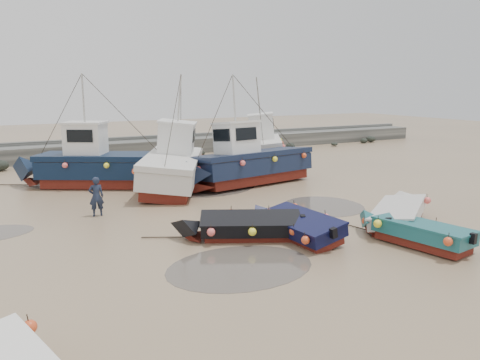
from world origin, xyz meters
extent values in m
plane|color=#9B815F|center=(0.00, 0.00, 0.00)|extent=(120.00, 120.00, 0.00)
cube|color=slate|center=(0.00, 22.00, 0.60)|extent=(60.00, 2.20, 1.20)
cube|color=slate|center=(0.00, 23.21, 1.32)|extent=(60.00, 0.60, 0.25)
ellipsoid|color=black|center=(5.10, 19.02, 0.29)|extent=(0.84, 0.86, 0.51)
ellipsoid|color=black|center=(7.80, 20.56, 0.34)|extent=(0.98, 1.07, 0.72)
ellipsoid|color=black|center=(14.16, 19.54, 0.27)|extent=(0.78, 0.90, 0.59)
ellipsoid|color=black|center=(23.03, 19.80, 0.24)|extent=(0.68, 0.72, 0.52)
ellipsoid|color=black|center=(18.92, 19.27, 0.21)|extent=(0.60, 0.70, 0.31)
ellipsoid|color=black|center=(-5.07, 20.46, 0.35)|extent=(0.99, 0.80, 0.58)
ellipsoid|color=black|center=(12.19, 19.77, 0.19)|extent=(0.54, 0.46, 0.30)
ellipsoid|color=black|center=(9.69, 19.97, 0.21)|extent=(0.61, 0.47, 0.46)
ellipsoid|color=black|center=(24.28, 20.15, 0.32)|extent=(0.92, 0.97, 0.58)
ellipsoid|color=black|center=(-4.31, 20.27, 0.21)|extent=(0.61, 0.53, 0.32)
ellipsoid|color=black|center=(10.99, 20.60, 0.23)|extent=(0.67, 0.55, 0.43)
ellipsoid|color=black|center=(-9.17, 19.34, 0.38)|extent=(1.09, 0.88, 0.72)
ellipsoid|color=black|center=(-7.25, 19.65, 0.23)|extent=(0.65, 0.60, 0.37)
ellipsoid|color=black|center=(9.46, 19.39, 0.31)|extent=(0.88, 0.64, 0.62)
ellipsoid|color=black|center=(-0.92, 19.60, 0.22)|extent=(0.64, 0.62, 0.48)
ellipsoid|color=black|center=(7.84, 20.42, 0.19)|extent=(0.55, 0.45, 0.29)
cylinder|color=#524941|center=(-2.86, -3.01, 0.00)|extent=(4.83, 4.83, 0.01)
cylinder|color=#524941|center=(4.17, 1.84, 0.00)|extent=(3.72, 3.72, 0.01)
cylinder|color=#524941|center=(0.81, 9.33, 0.00)|extent=(6.79, 6.79, 0.01)
sphere|color=#E14E25|center=(-8.99, -5.49, 0.63)|extent=(0.30, 0.30, 0.30)
cube|color=maroon|center=(0.50, -1.57, 0.15)|extent=(1.55, 3.31, 0.30)
cube|color=black|center=(0.50, -1.57, 0.53)|extent=(1.80, 3.57, 0.45)
pyramid|color=black|center=(0.33, 0.50, 0.98)|extent=(1.58, 0.83, 0.90)
cube|color=brown|center=(0.50, -1.57, 0.69)|extent=(1.45, 2.99, 0.10)
cube|color=black|center=(0.50, -1.57, 0.78)|extent=(1.87, 3.65, 0.07)
cube|color=black|center=(0.64, -3.37, 0.70)|extent=(0.23, 0.20, 0.35)
cylinder|color=black|center=(0.26, 1.38, 0.03)|extent=(0.20, 2.00, 0.04)
sphere|color=#E14E25|center=(-0.27, -3.01, 0.63)|extent=(0.30, 0.30, 0.30)
sphere|color=#E14E25|center=(1.41, -1.95, 0.63)|extent=(0.30, 0.30, 0.30)
sphere|color=#E14E25|center=(-0.42, -1.18, 0.63)|extent=(0.30, 0.30, 0.30)
sphere|color=#E14E25|center=(1.27, -0.13, 0.63)|extent=(0.30, 0.30, 0.30)
cube|color=maroon|center=(3.75, -4.33, 0.15)|extent=(1.91, 3.25, 0.30)
cube|color=#19585D|center=(3.75, -4.33, 0.53)|extent=(2.17, 3.52, 0.45)
pyramid|color=#19585D|center=(3.31, -2.39, 0.98)|extent=(1.62, 1.02, 0.90)
cube|color=brown|center=(3.75, -4.33, 0.69)|extent=(1.77, 2.94, 0.10)
cube|color=#19585D|center=(3.75, -4.33, 0.78)|extent=(2.25, 3.60, 0.07)
cube|color=black|center=(4.12, -6.00, 0.70)|extent=(0.25, 0.22, 0.35)
cylinder|color=black|center=(3.13, -1.55, 0.03)|extent=(0.48, 1.96, 0.04)
sphere|color=#E14E25|center=(3.18, -5.79, 0.63)|extent=(0.30, 0.30, 0.30)
sphere|color=#E14E25|center=(4.59, -4.14, 0.63)|extent=(0.30, 0.30, 0.30)
sphere|color=#E14E25|center=(2.61, -3.25, 0.63)|extent=(0.30, 0.30, 0.30)
cube|color=maroon|center=(4.95, -2.14, 0.15)|extent=(4.07, 3.47, 0.30)
cube|color=beige|center=(4.95, -2.14, 0.53)|extent=(4.45, 3.85, 0.45)
pyramid|color=beige|center=(6.97, -0.69, 0.98)|extent=(1.55, 1.77, 0.90)
cube|color=brown|center=(4.95, -2.14, 0.69)|extent=(3.70, 3.18, 0.10)
cube|color=beige|center=(4.95, -2.14, 0.78)|extent=(4.57, 3.96, 0.07)
cube|color=black|center=(3.13, -3.44, 0.70)|extent=(0.27, 0.28, 0.35)
cylinder|color=black|center=(7.78, -0.12, 0.03)|extent=(1.65, 1.20, 0.04)
sphere|color=#E14E25|center=(3.01, -2.35, 0.63)|extent=(0.30, 0.30, 0.30)
sphere|color=#E14E25|center=(6.89, -1.93, 0.63)|extent=(0.30, 0.30, 0.30)
cube|color=maroon|center=(-1.16, -0.65, 0.15)|extent=(3.61, 2.61, 0.30)
cube|color=black|center=(-1.16, -0.65, 0.53)|extent=(3.93, 2.91, 0.45)
pyramid|color=black|center=(-3.12, 0.31, 0.98)|extent=(1.28, 1.61, 0.90)
cube|color=brown|center=(-1.16, -0.65, 0.69)|extent=(3.28, 2.40, 0.10)
cube|color=black|center=(-1.16, -0.65, 0.78)|extent=(4.03, 3.00, 0.07)
cube|color=black|center=(0.56, -1.49, 0.70)|extent=(0.26, 0.28, 0.35)
cylinder|color=black|center=(-3.94, 0.71, 0.03)|extent=(1.81, 0.92, 0.04)
sphere|color=#E14E25|center=(-0.22, -2.05, 0.63)|extent=(0.30, 0.30, 0.30)
sphere|color=#E14E25|center=(-0.14, -0.21, 0.63)|extent=(0.30, 0.30, 0.30)
sphere|color=#E14E25|center=(-1.53, -1.41, 0.63)|extent=(0.30, 0.30, 0.30)
sphere|color=#E14E25|center=(-1.45, 0.43, 0.63)|extent=(0.30, 0.30, 0.30)
sphere|color=#E14E25|center=(-2.84, -0.76, 0.63)|extent=(0.30, 0.30, 0.30)
cube|color=maroon|center=(-4.03, 11.18, 0.28)|extent=(6.74, 5.04, 0.55)
cube|color=#0B1A32|center=(-4.03, 11.18, 1.02)|extent=(7.34, 5.60, 0.95)
pyramid|color=#0B1A32|center=(-7.58, 13.17, 1.72)|extent=(2.46, 2.86, 1.40)
cube|color=brown|center=(-4.03, 11.18, 1.54)|extent=(7.16, 5.44, 0.08)
cube|color=#0B1A32|center=(-4.03, 11.18, 1.68)|extent=(7.51, 5.72, 0.30)
cube|color=white|center=(-4.87, 11.65, 2.65)|extent=(2.59, 2.49, 1.70)
cube|color=white|center=(-4.87, 11.65, 3.56)|extent=(2.80, 2.69, 0.12)
cube|color=black|center=(-5.76, 12.15, 2.91)|extent=(0.77, 1.31, 0.68)
cylinder|color=#B7B7B2|center=(-4.87, 11.65, 4.92)|extent=(0.10, 0.10, 2.60)
cylinder|color=black|center=(-8.56, 13.72, 0.03)|extent=(2.64, 1.51, 0.05)
sphere|color=#F7645F|center=(-2.26, 8.63, 1.38)|extent=(0.30, 0.30, 0.30)
sphere|color=#F7645F|center=(-1.90, 11.55, 1.38)|extent=(0.30, 0.30, 0.30)
sphere|color=#F7645F|center=(-4.21, 9.72, 1.38)|extent=(0.30, 0.30, 0.30)
sphere|color=#F7645F|center=(-3.85, 12.64, 1.38)|extent=(0.30, 0.30, 0.30)
sphere|color=#F7645F|center=(-6.16, 10.81, 1.38)|extent=(0.30, 0.30, 0.30)
sphere|color=#F7645F|center=(-5.80, 13.73, 1.38)|extent=(0.30, 0.30, 0.30)
cube|color=maroon|center=(-0.89, 8.94, 0.28)|extent=(5.34, 7.64, 0.55)
cube|color=silver|center=(-0.89, 8.94, 1.02)|extent=(5.95, 8.31, 0.95)
pyramid|color=silver|center=(1.11, 12.98, 1.72)|extent=(3.06, 2.48, 1.40)
cube|color=brown|center=(-0.89, 8.94, 1.54)|extent=(5.77, 8.10, 0.08)
cube|color=silver|center=(-0.89, 8.94, 1.68)|extent=(6.08, 8.49, 0.30)
cube|color=white|center=(-0.41, 9.90, 2.65)|extent=(2.59, 2.63, 1.70)
cube|color=white|center=(-0.41, 9.90, 3.56)|extent=(2.80, 2.85, 0.12)
cube|color=black|center=(0.04, 10.82, 2.91)|extent=(1.47, 0.76, 0.68)
cylinder|color=#B7B7B2|center=(-0.41, 9.90, 4.92)|extent=(0.10, 0.10, 2.60)
cylinder|color=black|center=(1.64, 14.05, 0.03)|extent=(1.38, 2.71, 0.05)
sphere|color=#F7645F|center=(-3.62, 6.77, 1.38)|extent=(0.30, 0.30, 0.30)
sphere|color=#F7645F|center=(-0.04, 7.34, 1.38)|extent=(0.30, 0.30, 0.30)
sphere|color=#F7645F|center=(-1.75, 10.53, 1.38)|extent=(0.30, 0.30, 0.30)
sphere|color=#F7645F|center=(1.83, 11.11, 1.38)|extent=(0.30, 0.30, 0.30)
cube|color=maroon|center=(3.75, 7.96, 0.28)|extent=(6.97, 3.27, 0.55)
cube|color=#131D35|center=(3.75, 7.96, 1.02)|extent=(7.51, 3.73, 0.95)
pyramid|color=#131D35|center=(-0.34, 7.29, 1.72)|extent=(1.83, 2.80, 1.40)
cube|color=brown|center=(3.75, 7.96, 1.54)|extent=(7.33, 3.60, 0.08)
cube|color=#131D35|center=(3.75, 7.96, 1.68)|extent=(7.68, 3.81, 0.30)
cube|color=white|center=(2.79, 7.80, 2.65)|extent=(2.27, 2.12, 1.70)
cube|color=white|center=(2.79, 7.80, 3.56)|extent=(2.45, 2.29, 0.12)
cube|color=black|center=(1.78, 7.63, 2.91)|extent=(0.30, 1.54, 0.68)
cylinder|color=#B7B7B2|center=(2.79, 7.80, 4.92)|extent=(0.10, 0.10, 2.60)
cylinder|color=black|center=(-1.46, 7.10, 0.03)|extent=(2.97, 0.54, 0.05)
sphere|color=#F7645F|center=(6.80, 7.02, 1.38)|extent=(0.30, 0.30, 0.30)
sphere|color=#F7645F|center=(5.21, 9.64, 1.38)|extent=(0.30, 0.30, 0.30)
sphere|color=#F7645F|center=(4.55, 6.65, 1.38)|extent=(0.30, 0.30, 0.30)
sphere|color=#F7645F|center=(2.96, 9.27, 1.38)|extent=(0.30, 0.30, 0.30)
sphere|color=#F7645F|center=(2.29, 6.28, 1.38)|extent=(0.30, 0.30, 0.30)
sphere|color=#F7645F|center=(0.70, 8.90, 1.38)|extent=(0.30, 0.30, 0.30)
cube|color=maroon|center=(7.66, 13.09, 0.28)|extent=(4.43, 5.68, 0.55)
cube|color=silver|center=(7.66, 13.09, 1.02)|extent=(4.94, 6.20, 0.95)
pyramid|color=silver|center=(9.36, 16.07, 1.72)|extent=(2.81, 2.43, 1.40)
cube|color=brown|center=(7.66, 13.09, 1.54)|extent=(4.79, 6.04, 0.08)
cube|color=silver|center=(7.66, 13.09, 1.68)|extent=(5.05, 6.34, 0.30)
cube|color=white|center=(8.05, 13.77, 2.65)|extent=(2.46, 2.57, 1.70)
cube|color=white|center=(8.05, 13.77, 3.56)|extent=(2.66, 2.78, 0.12)
cube|color=black|center=(8.55, 14.66, 2.91)|extent=(1.28, 0.75, 0.68)
cylinder|color=#B7B7B2|center=(8.05, 13.77, 4.92)|extent=(0.10, 0.10, 2.60)
cylinder|color=black|center=(9.87, 16.98, 0.03)|extent=(1.52, 2.63, 0.05)
sphere|color=#F7645F|center=(5.38, 11.76, 1.38)|extent=(0.30, 0.30, 0.30)
sphere|color=#F7645F|center=(8.14, 11.24, 1.38)|extent=(0.30, 0.30, 0.30)
sphere|color=#F7645F|center=(6.28, 13.35, 1.38)|extent=(0.30, 0.30, 0.30)
sphere|color=#F7645F|center=(9.04, 12.83, 1.38)|extent=(0.30, 0.30, 0.30)
sphere|color=#F7645F|center=(7.19, 14.94, 1.38)|extent=(0.30, 0.30, 0.30)
sphere|color=#F7645F|center=(9.95, 14.43, 1.38)|extent=(0.30, 0.30, 0.30)
imported|color=#1B2438|center=(-5.67, 5.09, 0.00)|extent=(0.66, 0.45, 1.75)
camera|label=1|loc=(-9.35, -15.30, 5.61)|focal=35.00mm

